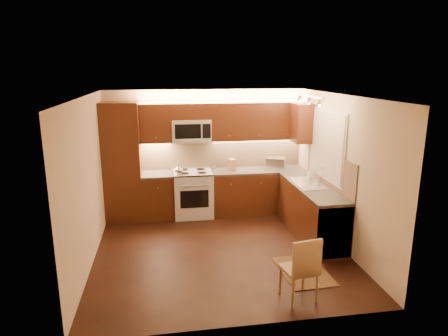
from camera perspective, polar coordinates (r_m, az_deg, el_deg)
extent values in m
cube|color=black|center=(6.64, -0.54, -11.74)|extent=(4.00, 4.00, 0.01)
cube|color=beige|center=(5.99, -0.60, 10.34)|extent=(4.00, 4.00, 0.01)
cube|color=beige|center=(8.13, -2.66, 2.41)|extent=(4.00, 0.01, 2.50)
cube|color=beige|center=(4.33, 3.39, -8.19)|extent=(4.00, 0.01, 2.50)
cube|color=beige|center=(6.23, -19.08, -1.97)|extent=(0.01, 4.00, 2.50)
cube|color=beige|center=(6.78, 16.40, -0.52)|extent=(0.01, 4.00, 2.50)
cube|color=#401A0D|center=(7.84, -14.46, 0.80)|extent=(0.70, 0.60, 2.30)
cube|color=#401A0D|center=(8.00, -9.43, -4.04)|extent=(0.62, 0.60, 0.86)
cube|color=#353330|center=(7.87, -9.56, -0.92)|extent=(0.62, 0.60, 0.04)
cube|color=#401A0D|center=(8.22, 4.87, -3.39)|extent=(1.92, 0.60, 0.86)
cube|color=#353330|center=(8.10, 4.94, -0.35)|extent=(1.92, 0.60, 0.04)
cube|color=#401A0D|center=(7.25, 12.46, -6.12)|extent=(0.60, 2.00, 0.86)
cube|color=#353330|center=(7.11, 12.65, -2.71)|extent=(0.60, 2.00, 0.04)
cube|color=silver|center=(6.65, 14.65, -8.13)|extent=(0.58, 0.60, 0.84)
cube|color=tan|center=(8.17, -0.21, 2.13)|extent=(3.30, 0.02, 0.60)
cube|color=tan|center=(7.13, 14.95, -0.11)|extent=(0.02, 2.00, 0.60)
cube|color=#401A0D|center=(7.80, -9.85, 6.39)|extent=(0.62, 0.35, 0.75)
cube|color=#401A0D|center=(8.03, 4.87, 6.76)|extent=(1.92, 0.35, 0.75)
cube|color=#401A0D|center=(7.80, -4.80, 8.17)|extent=(0.76, 0.35, 0.31)
cube|color=#401A0D|center=(7.86, 11.22, 6.39)|extent=(0.35, 0.50, 0.75)
cube|color=silver|center=(7.18, 14.64, 3.27)|extent=(0.03, 1.44, 1.24)
cube|color=silver|center=(7.18, 14.49, 3.27)|extent=(0.02, 1.36, 1.16)
cube|color=silver|center=(6.78, 12.17, 10.13)|extent=(0.04, 1.20, 0.03)
cube|color=silver|center=(8.21, 7.49, 0.73)|extent=(0.46, 0.41, 0.23)
cube|color=#946343|center=(7.97, 1.15, 0.47)|extent=(0.16, 0.20, 0.23)
cylinder|color=silver|center=(8.03, -1.49, 0.09)|extent=(0.04, 0.04, 0.10)
cylinder|color=brown|center=(8.20, 0.68, 0.33)|extent=(0.04, 0.04, 0.08)
cylinder|color=silver|center=(8.20, 0.74, 0.35)|extent=(0.05, 0.05, 0.09)
cylinder|color=brown|center=(8.08, 1.08, 0.13)|extent=(0.05, 0.05, 0.09)
imported|color=silver|center=(7.56, 12.35, -0.74)|extent=(0.10, 0.10, 0.20)
cube|color=black|center=(6.11, 11.37, -14.37)|extent=(0.70, 1.01, 0.01)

